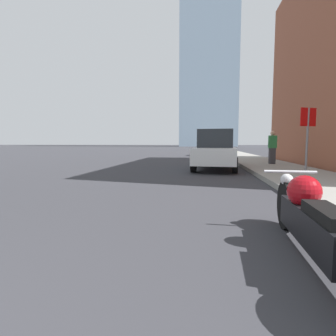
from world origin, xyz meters
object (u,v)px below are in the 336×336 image
at_px(motorcycle, 311,220).
at_px(pedestrian, 272,147).
at_px(parked_car_blue, 213,146).
at_px(parked_car_white, 216,150).
at_px(parked_car_yellow, 209,145).
at_px(parked_car_green, 207,145).
at_px(stop_sign, 308,129).

relative_size(motorcycle, pedestrian, 1.65).
relative_size(motorcycle, parked_car_blue, 0.57).
relative_size(parked_car_white, parked_car_yellow, 1.08).
bearing_deg(pedestrian, parked_car_green, 94.45).
bearing_deg(stop_sign, parked_car_green, 94.24).
bearing_deg(parked_car_blue, pedestrian, -77.05).
xyz_separation_m(parked_car_yellow, stop_sign, (2.72, -26.49, 0.73)).
bearing_deg(parked_car_green, pedestrian, -87.59).
distance_m(parked_car_green, pedestrian, 33.15).
bearing_deg(pedestrian, parked_car_yellow, 96.43).
distance_m(parked_car_yellow, pedestrian, 22.87).
bearing_deg(parked_car_blue, stop_sign, -79.44).
bearing_deg(parked_car_green, stop_sign, -87.80).
bearing_deg(parked_car_yellow, parked_car_green, 90.86).
xyz_separation_m(stop_sign, pedestrian, (-0.15, 3.76, -0.67)).
distance_m(motorcycle, pedestrian, 10.65).
xyz_separation_m(parked_car_green, pedestrian, (2.57, -33.05, 0.12)).
bearing_deg(pedestrian, stop_sign, -87.64).
distance_m(parked_car_blue, parked_car_yellow, 11.46).
height_order(parked_car_green, stop_sign, stop_sign).
bearing_deg(motorcycle, parked_car_white, 96.36).
height_order(parked_car_blue, stop_sign, stop_sign).
height_order(parked_car_white, pedestrian, pedestrian).
relative_size(motorcycle, parked_car_white, 0.59).
relative_size(parked_car_blue, parked_car_green, 1.02).
distance_m(motorcycle, parked_car_green, 43.46).
distance_m(parked_car_blue, stop_sign, 15.27).
xyz_separation_m(motorcycle, parked_car_white, (-0.51, 8.80, 0.43)).
height_order(parked_car_blue, parked_car_green, parked_car_blue).
height_order(parked_car_white, parked_car_blue, parked_car_blue).
bearing_deg(parked_car_green, parked_car_yellow, -91.98).
height_order(parked_car_blue, pedestrian, parked_car_blue).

